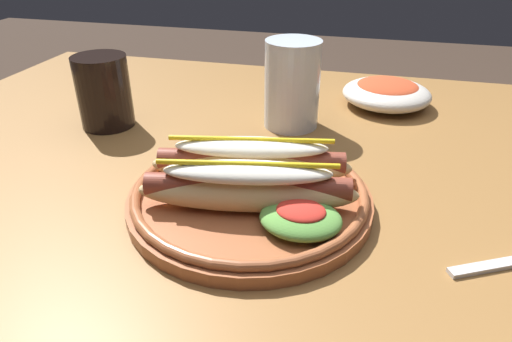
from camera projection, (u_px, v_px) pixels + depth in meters
name	position (u px, v px, depth m)	size (l,w,h in m)	color
dining_table	(253.00, 207.00, 0.73)	(1.18, 0.81, 0.74)	olive
hot_dog_plate	(252.00, 188.00, 0.53)	(0.29, 0.29, 0.08)	#9E5633
soda_cup	(104.00, 92.00, 0.72)	(0.08, 0.08, 0.11)	black
water_cup	(292.00, 84.00, 0.71)	(0.09, 0.09, 0.14)	silver
side_bowl	(387.00, 93.00, 0.81)	(0.16, 0.16, 0.05)	silver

